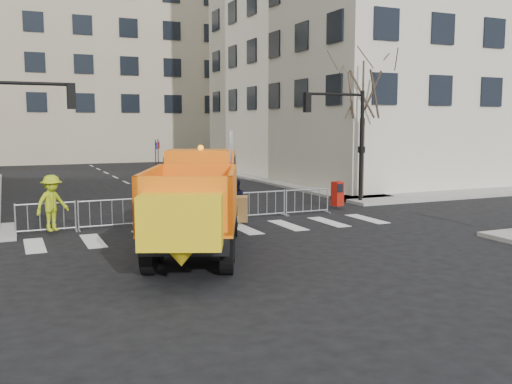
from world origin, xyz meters
name	(u,v)px	position (x,y,z in m)	size (l,w,h in m)	color
ground	(297,264)	(0.00, 0.00, 0.00)	(120.00, 120.00, 0.00)	black
sidewalk_back	(200,216)	(0.00, 8.50, 0.07)	(64.00, 5.00, 0.15)	gray
building_far	(72,47)	(0.00, 52.00, 12.00)	(30.00, 18.00, 24.00)	tan
traffic_light_right	(362,148)	(8.50, 9.50, 2.70)	(0.18, 0.18, 5.40)	black
crowd_barriers	(189,209)	(-0.75, 7.60, 0.55)	(12.60, 0.60, 1.10)	#9EA0A5
street_tree	(362,125)	(9.20, 10.50, 3.75)	(3.00, 3.00, 7.50)	#382B21
plow_truck	(196,201)	(-2.17, 2.29, 1.61)	(5.92, 9.53, 3.61)	black
cop_a	(176,205)	(-1.46, 7.00, 0.80)	(0.58, 0.38, 1.59)	black
cop_b	(236,201)	(0.97, 7.00, 0.84)	(0.82, 0.64, 1.69)	black
cop_c	(200,199)	(-0.54, 6.92, 1.00)	(1.17, 0.49, 2.00)	black
worker	(52,203)	(-5.81, 7.13, 1.12)	(1.26, 0.72, 1.94)	#A5BB16
newspaper_box	(337,194)	(6.44, 8.30, 0.70)	(0.45, 0.40, 1.10)	#9C150C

